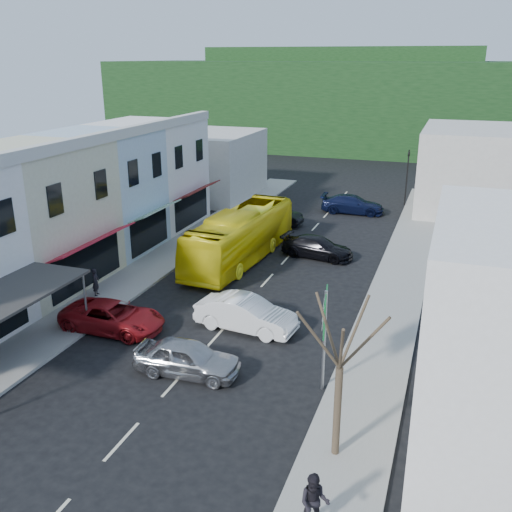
{
  "coord_description": "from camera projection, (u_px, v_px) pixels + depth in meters",
  "views": [
    {
      "loc": [
        9.9,
        -22.04,
        12.61
      ],
      "look_at": [
        0.0,
        6.0,
        2.2
      ],
      "focal_mm": 40.0,
      "sensor_mm": 36.0,
      "label": 1
    }
  ],
  "objects": [
    {
      "name": "hillside",
      "position": [
        381.0,
        99.0,
        83.05
      ],
      "size": [
        80.0,
        26.0,
        14.0
      ],
      "color": "black",
      "rests_on": "ground"
    },
    {
      "name": "traffic_signal",
      "position": [
        407.0,
        178.0,
        50.33
      ],
      "size": [
        0.87,
        1.18,
        4.97
      ],
      "primitive_type": null,
      "rotation": [
        0.0,
        0.0,
        2.95
      ],
      "color": "black",
      "rests_on": "ground"
    },
    {
      "name": "car_black_far",
      "position": [
        273.0,
        216.0,
        45.12
      ],
      "size": [
        4.46,
        1.96,
        1.4
      ],
      "primitive_type": "imported",
      "rotation": [
        0.0,
        0.0,
        1.53
      ],
      "color": "black",
      "rests_on": "ground"
    },
    {
      "name": "pedestrian_right",
      "position": [
        314.0,
        504.0,
        15.66
      ],
      "size": [
        0.75,
        0.53,
        1.7
      ],
      "primitive_type": "imported",
      "rotation": [
        0.0,
        0.0,
        0.14
      ],
      "color": "black",
      "rests_on": "sidewalk_right"
    },
    {
      "name": "distant_block_left",
      "position": [
        210.0,
        165.0,
        53.7
      ],
      "size": [
        8.0,
        10.0,
        6.0
      ],
      "primitive_type": "cube",
      "color": "#B7B2A8",
      "rests_on": "ground"
    },
    {
      "name": "car_black_near",
      "position": [
        317.0,
        247.0,
        37.71
      ],
      "size": [
        4.71,
        2.45,
        1.4
      ],
      "primitive_type": "imported",
      "rotation": [
        0.0,
        0.0,
        1.43
      ],
      "color": "black",
      "rests_on": "ground"
    },
    {
      "name": "car_red",
      "position": [
        113.0,
        317.0,
        27.6
      ],
      "size": [
        4.61,
        1.92,
        1.4
      ],
      "primitive_type": "imported",
      "rotation": [
        0.0,
        0.0,
        1.58
      ],
      "color": "maroon",
      "rests_on": "ground"
    },
    {
      "name": "street_tree",
      "position": [
        340.0,
        368.0,
        17.92
      ],
      "size": [
        3.55,
        3.55,
        6.73
      ],
      "primitive_type": null,
      "rotation": [
        0.0,
        0.0,
        -0.37
      ],
      "color": "#392C1F",
      "rests_on": "ground"
    },
    {
      "name": "ground",
      "position": [
        214.0,
        339.0,
        26.89
      ],
      "size": [
        120.0,
        120.0,
        0.0
      ],
      "primitive_type": "plane",
      "color": "black",
      "rests_on": "ground"
    },
    {
      "name": "shopfront_row",
      "position": [
        53.0,
        210.0,
        33.94
      ],
      "size": [
        8.25,
        30.0,
        8.0
      ],
      "color": "silver",
      "rests_on": "ground"
    },
    {
      "name": "car_silver",
      "position": [
        187.0,
        359.0,
        23.76
      ],
      "size": [
        4.48,
        2.01,
        1.4
      ],
      "primitive_type": "imported",
      "rotation": [
        0.0,
        0.0,
        1.62
      ],
      "color": "#9F9FA3",
      "rests_on": "ground"
    },
    {
      "name": "sidewalk_left",
      "position": [
        170.0,
        255.0,
        38.12
      ],
      "size": [
        3.0,
        52.0,
        0.15
      ],
      "primitive_type": "cube",
      "color": "gray",
      "rests_on": "ground"
    },
    {
      "name": "direction_sign",
      "position": [
        324.0,
        341.0,
        22.19
      ],
      "size": [
        0.87,
        1.99,
        4.27
      ],
      "primitive_type": null,
      "rotation": [
        0.0,
        0.0,
        0.18
      ],
      "color": "#0A5C23",
      "rests_on": "ground"
    },
    {
      "name": "pedestrian_left",
      "position": [
        96.0,
        281.0,
        31.26
      ],
      "size": [
        0.56,
        0.69,
        1.7
      ],
      "primitive_type": "imported",
      "rotation": [
        0.0,
        0.0,
        1.87
      ],
      "color": "black",
      "rests_on": "sidewalk_left"
    },
    {
      "name": "bus",
      "position": [
        241.0,
        238.0,
        36.85
      ],
      "size": [
        3.21,
        11.73,
        3.1
      ],
      "primitive_type": "imported",
      "rotation": [
        0.0,
        0.0,
        -0.06
      ],
      "color": "yellow",
      "rests_on": "ground"
    },
    {
      "name": "sidewalk_right",
      "position": [
        399.0,
        283.0,
        33.41
      ],
      "size": [
        3.0,
        52.0,
        0.15
      ],
      "primitive_type": "cube",
      "color": "gray",
      "rests_on": "ground"
    },
    {
      "name": "car_navy_far",
      "position": [
        352.0,
        205.0,
        48.43
      ],
      "size": [
        4.57,
        2.01,
        1.4
      ],
      "primitive_type": "imported",
      "rotation": [
        0.0,
        0.0,
        1.61
      ],
      "color": "black",
      "rests_on": "ground"
    },
    {
      "name": "distant_block_right",
      "position": [
        469.0,
        169.0,
        48.98
      ],
      "size": [
        8.0,
        12.0,
        7.0
      ],
      "primitive_type": "cube",
      "color": "#B7B2A8",
      "rests_on": "ground"
    },
    {
      "name": "car_white",
      "position": [
        246.0,
        316.0,
        27.67
      ],
      "size": [
        4.57,
        2.25,
        1.4
      ],
      "primitive_type": "imported",
      "rotation": [
        0.0,
        0.0,
        1.47
      ],
      "color": "silver",
      "rests_on": "ground"
    }
  ]
}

